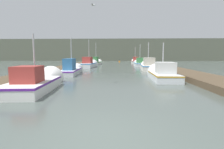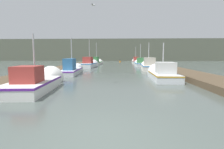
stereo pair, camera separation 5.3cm
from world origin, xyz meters
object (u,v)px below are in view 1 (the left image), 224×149
object	(u,v)px
fishing_boat_6	(96,62)
seagull_1	(93,5)
channel_buoy	(119,62)
fishing_boat_1	(162,74)
fishing_boat_7	(135,61)
fishing_boat_0	(39,82)
fishing_boat_4	(89,64)
fishing_boat_5	(140,63)
mooring_piling_0	(90,62)
fishing_boat_3	(148,66)
fishing_boat_2	(72,69)
mooring_piling_1	(94,61)

from	to	relation	value
fishing_boat_6	seagull_1	bearing A→B (deg)	-78.38
fishing_boat_6	channel_buoy	distance (m)	11.84
fishing_boat_1	fishing_boat_7	world-z (taller)	fishing_boat_7
fishing_boat_0	fishing_boat_4	xyz separation A→B (m)	(-0.05, 17.28, 0.12)
fishing_boat_5	fishing_boat_4	bearing A→B (deg)	-158.30
mooring_piling_0	fishing_boat_7	bearing A→B (deg)	37.10
mooring_piling_0	fishing_boat_5	bearing A→B (deg)	-17.73
fishing_boat_1	channel_buoy	xyz separation A→B (m)	(-3.17, 31.71, -0.27)
fishing_boat_0	fishing_boat_3	xyz separation A→B (m)	(8.16, 12.76, 0.12)
fishing_boat_3	fishing_boat_2	bearing A→B (deg)	-146.55
fishing_boat_2	fishing_boat_7	size ratio (longest dim) A/B	1.11
fishing_boat_5	mooring_piling_0	size ratio (longest dim) A/B	5.03
fishing_boat_1	mooring_piling_1	distance (m)	28.65
fishing_boat_4	fishing_boat_7	distance (m)	15.37
mooring_piling_0	mooring_piling_1	bearing A→B (deg)	91.42
fishing_boat_2	fishing_boat_6	distance (m)	17.18
fishing_boat_2	fishing_boat_3	xyz separation A→B (m)	(8.40, 4.75, 0.07)
mooring_piling_0	fishing_boat_1	bearing A→B (deg)	-64.97
fishing_boat_0	mooring_piling_0	distance (m)	23.36
fishing_boat_0	seagull_1	size ratio (longest dim) A/B	9.61
fishing_boat_1	mooring_piling_0	world-z (taller)	fishing_boat_1
mooring_piling_0	seagull_1	xyz separation A→B (m)	(3.56, -19.41, 5.02)
fishing_boat_0	mooring_piling_1	bearing A→B (deg)	87.46
channel_buoy	fishing_boat_5	bearing A→B (deg)	-77.86
fishing_boat_3	fishing_boat_4	world-z (taller)	fishing_boat_4
fishing_boat_4	seagull_1	size ratio (longest dim) A/B	10.68
fishing_boat_0	channel_buoy	xyz separation A→B (m)	(4.67, 36.07, -0.25)
fishing_boat_1	fishing_boat_2	xyz separation A→B (m)	(-8.09, 3.64, 0.04)
fishing_boat_6	fishing_boat_7	distance (m)	9.60
fishing_boat_6	fishing_boat_7	xyz separation A→B (m)	(8.14, 5.09, -0.01)
fishing_boat_1	mooring_piling_1	size ratio (longest dim) A/B	4.88
fishing_boat_2	fishing_boat_4	world-z (taller)	fishing_boat_4
mooring_piling_1	fishing_boat_4	bearing A→B (deg)	-85.31
seagull_1	fishing_boat_2	bearing A→B (deg)	52.63
fishing_boat_4	fishing_boat_7	world-z (taller)	fishing_boat_4
fishing_boat_7	mooring_piling_1	distance (m)	9.46
fishing_boat_0	fishing_boat_7	distance (m)	31.36
fishing_boat_1	mooring_piling_0	distance (m)	20.94
fishing_boat_5	fishing_boat_6	bearing A→B (deg)	149.72
fishing_boat_1	fishing_boat_5	world-z (taller)	fishing_boat_5
mooring_piling_0	seagull_1	distance (m)	20.36
fishing_boat_3	fishing_boat_7	size ratio (longest dim) A/B	1.09
fishing_boat_1	seagull_1	distance (m)	7.40
fishing_boat_2	fishing_boat_4	size ratio (longest dim) A/B	1.07
fishing_boat_7	mooring_piling_0	world-z (taller)	fishing_boat_7
fishing_boat_1	fishing_boat_6	bearing A→B (deg)	112.10
mooring_piling_1	channel_buoy	world-z (taller)	mooring_piling_1
fishing_boat_0	fishing_boat_1	world-z (taller)	fishing_boat_0
fishing_boat_3	fishing_boat_5	world-z (taller)	fishing_boat_5
fishing_boat_1	fishing_boat_5	xyz separation A→B (m)	(0.19, 16.08, 0.04)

